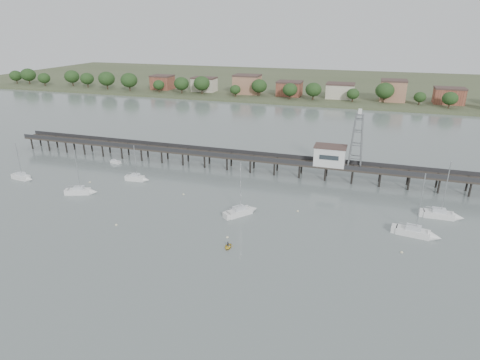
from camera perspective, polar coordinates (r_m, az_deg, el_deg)
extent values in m
plane|color=slate|center=(67.85, -16.01, -15.11)|extent=(500.00, 500.00, 0.00)
cube|color=#2D2823|center=(115.03, 0.07, 3.30)|extent=(150.00, 5.00, 0.50)
cube|color=#333335|center=(112.61, -0.29, 3.33)|extent=(150.00, 0.12, 1.10)
cube|color=#333335|center=(116.97, 0.43, 4.02)|extent=(150.00, 0.12, 1.10)
cylinder|color=black|center=(152.11, -27.49, 4.61)|extent=(0.50, 0.50, 4.40)
cylinder|color=black|center=(154.70, -26.53, 5.02)|extent=(0.50, 0.50, 4.40)
cylinder|color=black|center=(113.94, -0.21, 2.09)|extent=(0.50, 0.50, 4.40)
cylinder|color=black|center=(117.36, 0.36, 2.67)|extent=(0.50, 0.50, 4.40)
cube|color=silver|center=(109.61, 12.65, 3.36)|extent=(8.00, 5.00, 5.00)
cube|color=#4C3833|center=(108.85, 12.77, 4.69)|extent=(8.40, 5.40, 0.30)
cube|color=slate|center=(106.40, 16.68, 8.95)|extent=(1.80, 1.80, 0.30)
cube|color=silver|center=(106.25, 16.72, 9.35)|extent=(0.90, 0.90, 1.20)
cube|color=white|center=(111.18, -14.58, 0.15)|extent=(4.72, 2.21, 1.65)
cone|color=white|center=(109.97, -13.24, 0.03)|extent=(2.07, 1.95, 1.78)
cube|color=silver|center=(110.78, -14.63, 0.71)|extent=(2.16, 1.61, 0.75)
cylinder|color=#A5A8AA|center=(109.36, -14.67, 2.63)|extent=(0.18, 0.18, 8.57)
cylinder|color=#A5A8AA|center=(110.92, -15.01, 1.01)|extent=(2.67, 0.38, 0.12)
cube|color=white|center=(88.55, -0.13, -4.72)|extent=(5.42, 5.91, 1.65)
cone|color=white|center=(90.37, 1.81, -4.17)|extent=(3.28, 3.30, 2.25)
cube|color=silver|center=(88.04, -0.13, -4.03)|extent=(3.03, 3.14, 0.75)
cylinder|color=#A5A8AA|center=(86.19, 0.09, -0.91)|extent=(0.18, 0.18, 10.87)
cylinder|color=#A5A8AA|center=(87.34, -0.66, -3.85)|extent=(2.24, 2.69, 0.12)
cube|color=white|center=(106.88, -21.88, -1.62)|extent=(5.72, 3.79, 1.65)
cone|color=white|center=(105.81, -20.17, -1.61)|extent=(2.80, 2.71, 2.07)
cube|color=silver|center=(106.46, -21.96, -1.04)|extent=(2.80, 2.38, 0.75)
cylinder|color=#A5A8AA|center=(104.77, -22.12, 1.32)|extent=(0.18, 0.18, 10.00)
cylinder|color=#A5A8AA|center=(106.56, -22.45, -0.77)|extent=(2.96, 1.19, 0.12)
cube|color=white|center=(87.64, 23.34, -6.92)|extent=(6.64, 3.39, 1.65)
cone|color=white|center=(87.71, 25.92, -7.33)|extent=(2.98, 2.83, 2.46)
cube|color=silver|center=(87.12, 23.46, -6.23)|extent=(3.08, 2.37, 0.75)
cylinder|color=#A5A8AA|center=(84.85, 24.30, -2.92)|extent=(0.18, 0.18, 11.88)
cylinder|color=#A5A8AA|center=(86.90, 22.82, -5.80)|extent=(3.67, 0.68, 0.12)
cube|color=white|center=(97.64, 26.36, -4.51)|extent=(6.16, 2.40, 1.65)
cone|color=white|center=(98.40, 28.57, -4.73)|extent=(2.57, 2.40, 2.40)
cube|color=silver|center=(97.18, 26.47, -3.89)|extent=(2.74, 1.92, 0.75)
cylinder|color=#A5A8AA|center=(95.28, 27.26, -0.95)|extent=(0.18, 0.18, 11.55)
cylinder|color=#A5A8AA|center=(96.79, 25.93, -3.53)|extent=(3.59, 0.12, 0.12)
cube|color=white|center=(123.55, -28.63, 0.28)|extent=(4.85, 2.20, 1.65)
cone|color=white|center=(121.34, -27.73, 0.10)|extent=(2.11, 1.98, 1.84)
cube|color=silver|center=(123.18, -28.72, 0.79)|extent=(2.21, 1.63, 0.75)
cylinder|color=#A5A8AA|center=(121.74, -28.96, 2.57)|extent=(0.18, 0.18, 8.86)
cylinder|color=#A5A8AA|center=(123.61, -29.00, 1.08)|extent=(2.76, 0.33, 0.12)
cube|color=white|center=(126.88, -17.26, 2.43)|extent=(3.35, 1.77, 0.89)
cube|color=silver|center=(127.19, -17.52, 2.69)|extent=(1.20, 1.20, 0.53)
imported|color=yellow|center=(76.64, -1.73, -9.59)|extent=(1.74, 0.60, 2.40)
imported|color=black|center=(76.64, -1.73, -9.59)|extent=(0.45, 1.08, 0.25)
ellipsoid|color=beige|center=(99.96, -8.04, -2.03)|extent=(0.56, 0.56, 0.39)
ellipsoid|color=beige|center=(91.30, 8.21, -4.39)|extent=(0.56, 0.56, 0.39)
ellipsoid|color=beige|center=(79.87, -1.81, -8.14)|extent=(0.56, 0.56, 0.39)
ellipsoid|color=beige|center=(88.34, -17.19, -6.11)|extent=(0.56, 0.56, 0.39)
ellipsoid|color=beige|center=(80.75, 22.01, -9.51)|extent=(0.56, 0.56, 0.39)
ellipsoid|color=beige|center=(113.75, -20.57, -0.29)|extent=(0.56, 0.56, 0.39)
cube|color=#475133|center=(293.72, 11.37, 13.34)|extent=(500.00, 170.00, 1.40)
cube|color=brown|center=(260.62, -10.98, 13.55)|extent=(13.00, 10.50, 9.00)
cube|color=brown|center=(248.63, -5.12, 13.48)|extent=(13.00, 10.50, 9.00)
cube|color=brown|center=(239.60, 1.02, 13.27)|extent=(13.00, 10.50, 9.00)
cube|color=brown|center=(233.73, 7.05, 12.91)|extent=(13.00, 10.50, 9.00)
cube|color=brown|center=(230.23, 14.06, 12.32)|extent=(13.00, 10.50, 9.00)
cube|color=brown|center=(230.04, 20.89, 11.57)|extent=(13.00, 10.50, 9.00)
cube|color=brown|center=(233.01, 27.61, 10.67)|extent=(13.00, 10.50, 9.00)
ellipsoid|color=#193A17|center=(266.23, -18.08, 13.14)|extent=(8.00, 8.00, 6.80)
ellipsoid|color=#193A17|center=(220.32, 9.05, 12.38)|extent=(8.00, 8.00, 6.80)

